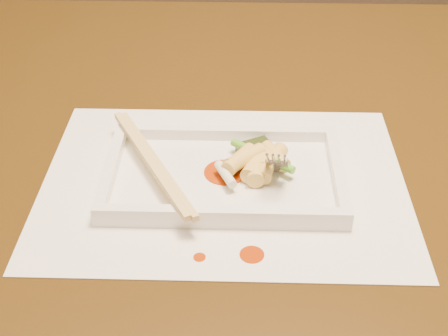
{
  "coord_description": "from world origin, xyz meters",
  "views": [
    {
      "loc": [
        0.07,
        -0.62,
        1.17
      ],
      "look_at": [
        0.05,
        -0.08,
        0.77
      ],
      "focal_mm": 50.0,
      "sensor_mm": 36.0,
      "label": 1
    }
  ],
  "objects_px": {
    "plate_base": "(224,178)",
    "chopstick_a": "(149,161)",
    "table": "(187,207)",
    "fork": "(291,110)",
    "placemat": "(224,182)"
  },
  "relations": [
    {
      "from": "plate_base",
      "to": "chopstick_a",
      "type": "xyz_separation_m",
      "value": [
        -0.08,
        0.0,
        0.02
      ]
    },
    {
      "from": "table",
      "to": "fork",
      "type": "distance_m",
      "value": 0.23
    },
    {
      "from": "placemat",
      "to": "chopstick_a",
      "type": "distance_m",
      "value": 0.09
    },
    {
      "from": "placemat",
      "to": "table",
      "type": "bearing_deg",
      "value": 123.66
    },
    {
      "from": "table",
      "to": "plate_base",
      "type": "bearing_deg",
      "value": -56.34
    },
    {
      "from": "fork",
      "to": "plate_base",
      "type": "bearing_deg",
      "value": -165.58
    },
    {
      "from": "plate_base",
      "to": "chopstick_a",
      "type": "distance_m",
      "value": 0.08
    },
    {
      "from": "table",
      "to": "fork",
      "type": "xyz_separation_m",
      "value": [
        0.12,
        -0.06,
        0.18
      ]
    },
    {
      "from": "plate_base",
      "to": "chopstick_a",
      "type": "relative_size",
      "value": 1.22
    },
    {
      "from": "placemat",
      "to": "fork",
      "type": "height_order",
      "value": "fork"
    },
    {
      "from": "table",
      "to": "chopstick_a",
      "type": "distance_m",
      "value": 0.15
    },
    {
      "from": "chopstick_a",
      "to": "placemat",
      "type": "bearing_deg",
      "value": 0.0
    },
    {
      "from": "table",
      "to": "fork",
      "type": "bearing_deg",
      "value": -25.62
    },
    {
      "from": "table",
      "to": "plate_base",
      "type": "distance_m",
      "value": 0.14
    },
    {
      "from": "table",
      "to": "placemat",
      "type": "distance_m",
      "value": 0.14
    }
  ]
}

